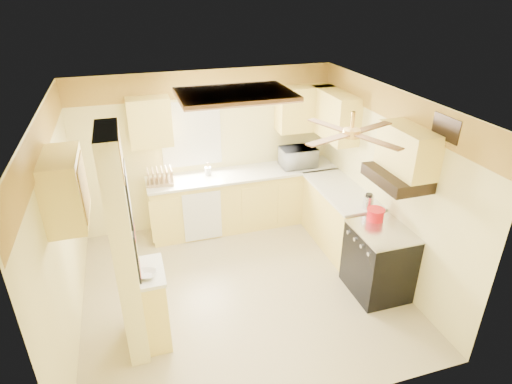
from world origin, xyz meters
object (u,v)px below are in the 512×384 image
object	(u,v)px
microwave	(298,157)
bowl	(147,274)
stove	(379,261)
kettle	(368,202)
dutch_oven	(376,214)

from	to	relation	value
microwave	bowl	size ratio (longest dim) A/B	2.85
stove	microwave	size ratio (longest dim) A/B	1.62
bowl	stove	bearing A→B (deg)	1.93
stove	kettle	xyz separation A→B (m)	(0.08, 0.52, 0.58)
microwave	kettle	world-z (taller)	microwave
microwave	dutch_oven	world-z (taller)	microwave
microwave	dutch_oven	bearing A→B (deg)	100.16
microwave	dutch_oven	xyz separation A→B (m)	(0.30, -1.87, -0.10)
stove	kettle	distance (m)	0.78
stove	bowl	world-z (taller)	bowl
dutch_oven	kettle	bearing A→B (deg)	80.12
microwave	kettle	xyz separation A→B (m)	(0.34, -1.61, -0.06)
microwave	kettle	distance (m)	1.65
stove	bowl	size ratio (longest dim) A/B	4.61
bowl	kettle	xyz separation A→B (m)	(2.92, 0.62, 0.07)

